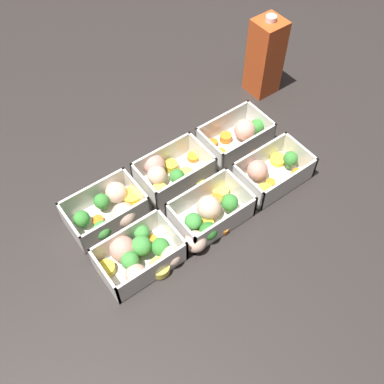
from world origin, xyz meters
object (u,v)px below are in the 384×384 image
at_px(container_near_left, 140,255).
at_px(juice_carton, 265,57).
at_px(container_near_center, 209,216).
at_px(container_far_right, 239,135).
at_px(container_near_right, 271,172).
at_px(container_far_left, 111,210).
at_px(container_far_center, 169,172).

relative_size(container_near_left, juice_carton, 0.76).
height_order(container_near_left, container_near_center, same).
bearing_deg(container_near_center, container_far_right, 34.85).
bearing_deg(container_near_left, container_near_right, 0.64).
bearing_deg(container_near_left, container_far_left, 86.49).
distance_m(container_near_right, juice_carton, 0.30).
height_order(container_far_left, juice_carton, juice_carton).
bearing_deg(container_near_center, container_far_center, 89.23).
distance_m(container_far_center, juice_carton, 0.37).
bearing_deg(container_far_left, juice_carton, 12.73).
relative_size(container_far_left, juice_carton, 0.83).
relative_size(container_near_left, container_far_center, 0.98).
height_order(container_far_left, container_far_right, same).
distance_m(container_near_left, container_near_right, 0.33).
relative_size(container_near_left, container_near_right, 1.01).
bearing_deg(container_near_center, juice_carton, 34.27).
bearing_deg(container_far_left, container_far_center, 4.54).
relative_size(container_near_center, juice_carton, 0.83).
bearing_deg(container_far_center, container_far_left, -175.46).
xyz_separation_m(container_near_center, juice_carton, (0.35, 0.24, 0.07)).
relative_size(container_near_right, container_far_left, 0.90).
xyz_separation_m(container_near_center, container_far_left, (-0.15, 0.13, -0.00)).
height_order(container_far_center, container_far_right, same).
relative_size(container_far_left, container_far_right, 1.09).
bearing_deg(container_far_right, container_near_center, -145.15).
relative_size(container_near_center, container_far_center, 1.08).
relative_size(container_near_right, container_far_center, 0.97).
xyz_separation_m(container_far_center, container_far_right, (0.19, -0.01, 0.00)).
bearing_deg(container_near_left, container_far_right, 19.85).
distance_m(container_far_right, juice_carton, 0.21).
distance_m(container_near_left, container_far_right, 0.37).
bearing_deg(container_near_right, container_far_left, 160.23).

